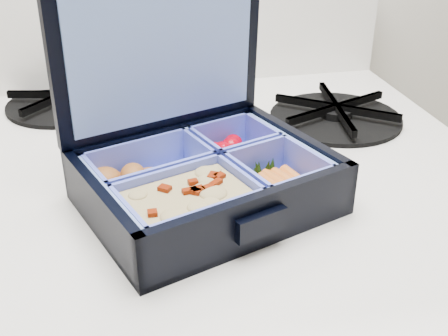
{
  "coord_description": "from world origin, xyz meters",
  "views": [
    {
      "loc": [
        -0.31,
        1.17,
        1.18
      ],
      "look_at": [
        -0.22,
        1.6,
        0.94
      ],
      "focal_mm": 45.0,
      "sensor_mm": 36.0,
      "label": 1
    }
  ],
  "objects": [
    {
      "name": "burner_grate",
      "position": [
        -0.05,
        1.75,
        0.92
      ],
      "size": [
        0.21,
        0.21,
        0.02
      ],
      "primitive_type": "cylinder",
      "rotation": [
        0.0,
        0.0,
        0.39
      ],
      "color": "black",
      "rests_on": "stove"
    },
    {
      "name": "burner_grate_rear",
      "position": [
        -0.37,
        1.87,
        0.91
      ],
      "size": [
        0.18,
        0.18,
        0.02
      ],
      "primitive_type": "cylinder",
      "rotation": [
        0.0,
        0.0,
        -0.21
      ],
      "color": "black",
      "rests_on": "stove"
    },
    {
      "name": "fork",
      "position": [
        -0.22,
        1.71,
        0.91
      ],
      "size": [
        0.12,
        0.16,
        0.01
      ],
      "primitive_type": null,
      "rotation": [
        0.0,
        0.0,
        -0.58
      ],
      "color": "silver",
      "rests_on": "stove"
    },
    {
      "name": "bento_box",
      "position": [
        -0.24,
        1.6,
        0.93
      ],
      "size": [
        0.25,
        0.22,
        0.05
      ],
      "primitive_type": null,
      "rotation": [
        0.0,
        0.0,
        0.35
      ],
      "color": "black",
      "rests_on": "stove"
    }
  ]
}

